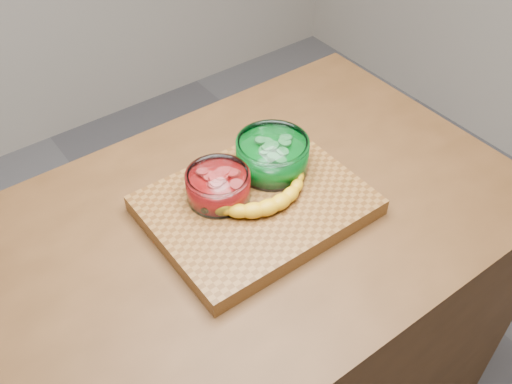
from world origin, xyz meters
TOP-DOWN VIEW (x-y plane):
  - counter at (0.00, 0.00)m, footprint 1.20×0.80m
  - cutting_board at (0.00, 0.00)m, footprint 0.45×0.35m
  - bowl_red at (-0.06, 0.05)m, footprint 0.14×0.14m
  - bowl_green at (0.09, 0.06)m, footprint 0.16×0.16m
  - banana at (0.01, -0.01)m, footprint 0.26×0.14m

SIDE VIEW (x-z plane):
  - counter at x=0.00m, z-range 0.00..0.90m
  - cutting_board at x=0.00m, z-range 0.90..0.94m
  - banana at x=0.01m, z-range 0.94..0.98m
  - bowl_red at x=-0.06m, z-range 0.94..1.00m
  - bowl_green at x=0.09m, z-range 0.94..1.01m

